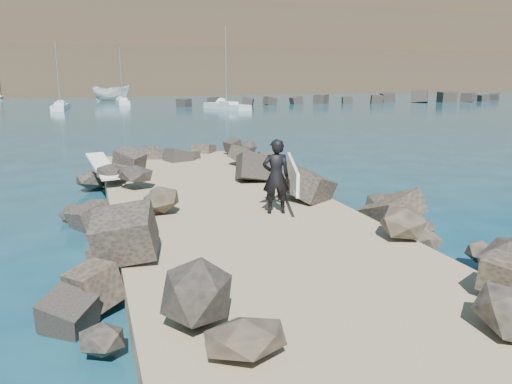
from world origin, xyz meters
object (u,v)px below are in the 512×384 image
at_px(sailboat_c, 227,106).
at_px(surfer_with_board, 278,176).
at_px(boat_imported, 112,93).
at_px(surfboard_resting, 103,169).

bearing_deg(sailboat_c, surfer_with_board, -103.65).
distance_m(boat_imported, surfer_with_board, 71.06).
bearing_deg(surfboard_resting, surfer_with_board, -62.76).
xyz_separation_m(surfboard_resting, sailboat_c, (15.73, 42.81, -0.69)).
bearing_deg(sailboat_c, surfboard_resting, -110.18).
relative_size(surfboard_resting, boat_imported, 0.35).
bearing_deg(boat_imported, surfer_with_board, -143.19).
xyz_separation_m(surfboard_resting, boat_imported, (3.35, 65.86, 0.24)).
bearing_deg(surfboard_resting, boat_imported, 76.25).
height_order(boat_imported, surfer_with_board, boat_imported).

